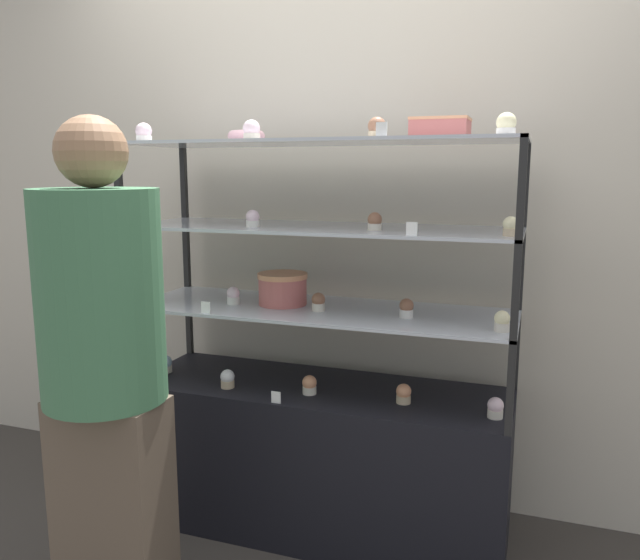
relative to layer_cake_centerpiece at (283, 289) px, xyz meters
The scene contains 32 objects.
ground_plane 0.99m from the layer_cake_centerpiece, ahead, with size 20.00×20.00×0.00m, color #38332D.
back_wall 0.52m from the layer_cake_centerpiece, 66.19° to the left, with size 8.00×0.05×2.60m.
display_base 0.70m from the layer_cake_centerpiece, ahead, with size 1.47×0.48×0.60m.
display_riser_lower 0.18m from the layer_cake_centerpiece, ahead, with size 1.47×0.48×0.32m.
display_riser_middle 0.29m from the layer_cake_centerpiece, ahead, with size 1.47×0.48×0.32m.
display_riser_upper 0.57m from the layer_cake_centerpiece, ahead, with size 1.47×0.48×0.32m.
layer_cake_centerpiece is the anchor object (origin of this frame).
sheet_cake_frosted 0.85m from the layer_cake_centerpiece, ahead, with size 0.20×0.16×0.07m.
cupcake_0 0.62m from the layer_cake_centerpiece, behind, with size 0.06×0.06×0.07m.
cupcake_1 0.41m from the layer_cake_centerpiece, 139.59° to the right, with size 0.06×0.06×0.07m.
cupcake_2 0.39m from the layer_cake_centerpiece, 35.19° to the right, with size 0.06×0.06×0.07m.
cupcake_3 0.62m from the layer_cake_centerpiece, ahead, with size 0.06×0.06×0.07m.
cupcake_4 0.91m from the layer_cake_centerpiece, ahead, with size 0.06×0.06×0.07m.
price_tag_0 0.44m from the layer_cake_centerpiece, 73.61° to the right, with size 0.04×0.00×0.04m.
cupcake_5 0.52m from the layer_cake_centerpiece, 167.15° to the right, with size 0.05×0.05×0.07m.
cupcake_6 0.20m from the layer_cake_centerpiece, 162.01° to the right, with size 0.05×0.05×0.07m.
cupcake_7 0.18m from the layer_cake_centerpiece, 19.57° to the right, with size 0.05×0.05×0.07m.
cupcake_8 0.51m from the layer_cake_centerpiece, ahead, with size 0.05×0.05×0.07m.
cupcake_9 0.86m from the layer_cake_centerpiece, ahead, with size 0.05×0.05×0.07m.
price_tag_1 0.32m from the layer_cake_centerpiece, 131.18° to the right, with size 0.04×0.00×0.04m.
cupcake_10 0.60m from the layer_cake_centerpiece, behind, with size 0.05×0.05×0.06m.
cupcake_11 0.31m from the layer_cake_centerpiece, 119.09° to the right, with size 0.05×0.05×0.06m.
cupcake_12 0.50m from the layer_cake_centerpiece, 14.09° to the right, with size 0.05×0.05×0.06m.
cupcake_13 0.91m from the layer_cake_centerpiece, ahead, with size 0.05×0.05×0.06m.
price_tag_2 0.66m from the layer_cake_centerpiece, 23.34° to the right, with size 0.04×0.00×0.04m.
cupcake_14 0.80m from the layer_cake_centerpiece, 164.57° to the right, with size 0.06×0.06×0.07m.
cupcake_15 0.62m from the layer_cake_centerpiece, 112.55° to the right, with size 0.06×0.06×0.07m.
cupcake_16 0.73m from the layer_cake_centerpiece, 15.10° to the right, with size 0.06×0.06×0.07m.
cupcake_17 1.03m from the layer_cake_centerpiece, ahead, with size 0.06×0.06×0.07m.
price_tag_3 0.78m from the layer_cake_centerpiece, 28.05° to the right, with size 0.04×0.00×0.04m.
donut_glazed 0.61m from the layer_cake_centerpiece, behind, with size 0.14×0.14×0.04m.
customer_figure 0.79m from the layer_cake_centerpiece, 111.67° to the right, with size 0.37×0.37×1.59m.
Camera 1 is at (0.78, -2.21, 1.44)m, focal length 35.00 mm.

